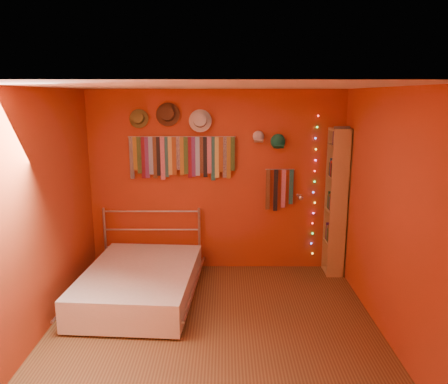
{
  "coord_description": "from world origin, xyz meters",
  "views": [
    {
      "loc": [
        0.12,
        -4.17,
        2.42
      ],
      "look_at": [
        0.11,
        0.9,
        1.29
      ],
      "focal_mm": 35.0,
      "sensor_mm": 36.0,
      "label": 1
    }
  ],
  "objects_px": {
    "tie_rack": "(182,156)",
    "reading_lamp": "(300,197)",
    "bookshelf": "(339,202)",
    "bed": "(140,283)"
  },
  "relations": [
    {
      "from": "bookshelf",
      "to": "bed",
      "type": "relative_size",
      "value": 1.05
    },
    {
      "from": "reading_lamp",
      "to": "bookshelf",
      "type": "distance_m",
      "value": 0.53
    },
    {
      "from": "bookshelf",
      "to": "bed",
      "type": "height_order",
      "value": "bookshelf"
    },
    {
      "from": "bed",
      "to": "tie_rack",
      "type": "bearing_deg",
      "value": 69.77
    },
    {
      "from": "bed",
      "to": "bookshelf",
      "type": "bearing_deg",
      "value": 21.71
    },
    {
      "from": "bed",
      "to": "reading_lamp",
      "type": "bearing_deg",
      "value": 25.92
    },
    {
      "from": "reading_lamp",
      "to": "bookshelf",
      "type": "relative_size",
      "value": 0.14
    },
    {
      "from": "tie_rack",
      "to": "bookshelf",
      "type": "relative_size",
      "value": 0.72
    },
    {
      "from": "tie_rack",
      "to": "reading_lamp",
      "type": "distance_m",
      "value": 1.69
    },
    {
      "from": "tie_rack",
      "to": "bookshelf",
      "type": "distance_m",
      "value": 2.21
    }
  ]
}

